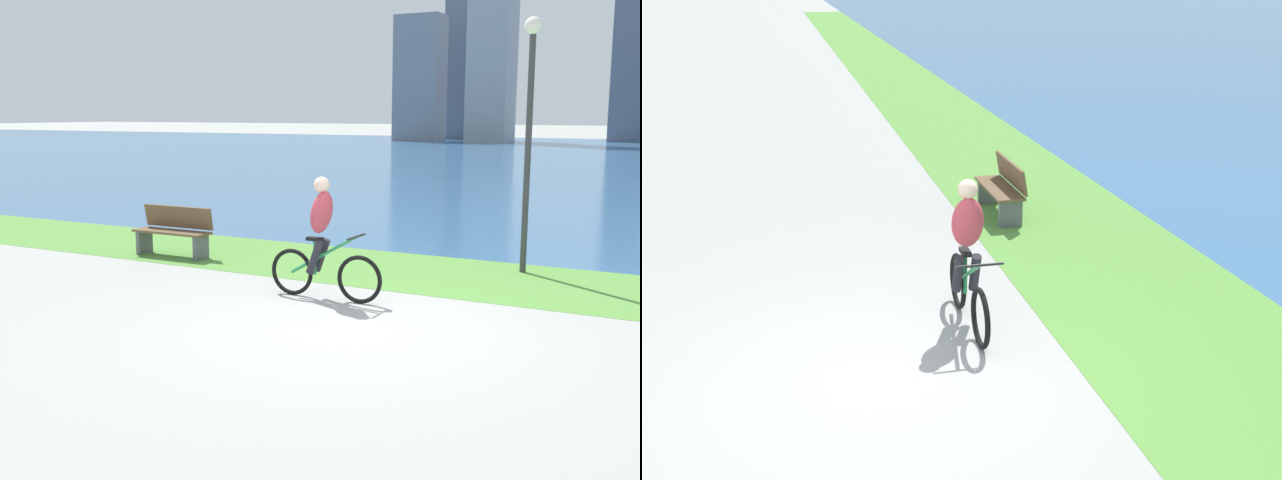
% 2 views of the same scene
% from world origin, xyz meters
% --- Properties ---
extents(ground_plane, '(300.00, 300.00, 0.00)m').
position_xyz_m(ground_plane, '(0.00, 0.00, 0.00)').
color(ground_plane, '#9E9E99').
extents(grass_strip_bayside, '(120.00, 2.94, 0.01)m').
position_xyz_m(grass_strip_bayside, '(0.00, 3.46, 0.00)').
color(grass_strip_bayside, '#59933D').
rests_on(grass_strip_bayside, ground).
extents(cyclist_lead, '(1.73, 0.52, 1.71)m').
position_xyz_m(cyclist_lead, '(-1.03, 1.14, 0.84)').
color(cyclist_lead, black).
rests_on(cyclist_lead, ground).
extents(bench_near_path, '(1.50, 0.47, 0.90)m').
position_xyz_m(bench_near_path, '(-4.93, 2.68, 0.45)').
color(bench_near_path, brown).
rests_on(bench_near_path, ground).
extents(lamppost_tall, '(0.28, 0.28, 4.04)m').
position_xyz_m(lamppost_tall, '(0.99, 4.28, 2.63)').
color(lamppost_tall, '#38383D').
rests_on(lamppost_tall, ground).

